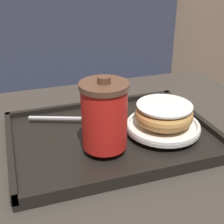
{
  "coord_description": "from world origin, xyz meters",
  "views": [
    {
      "loc": [
        -0.18,
        -0.52,
        1.08
      ],
      "look_at": [
        -0.0,
        0.01,
        0.81
      ],
      "focal_mm": 50.0,
      "sensor_mm": 36.0,
      "label": 1
    }
  ],
  "objects": [
    {
      "name": "booth_bench",
      "position": [
        0.01,
        0.87,
        0.32
      ],
      "size": [
        1.35,
        0.44,
        1.0
      ],
      "color": "#33384C",
      "rests_on": "ground_plane"
    },
    {
      "name": "serving_tray",
      "position": [
        -0.0,
        0.01,
        0.75
      ],
      "size": [
        0.42,
        0.31,
        0.02
      ],
      "color": "black",
      "rests_on": "cafe_table"
    },
    {
      "name": "spoon",
      "position": [
        -0.05,
        0.07,
        0.77
      ],
      "size": [
        0.16,
        0.07,
        0.01
      ],
      "rotation": [
        0.0,
        0.0,
        5.92
      ],
      "color": "silver",
      "rests_on": "serving_tray"
    },
    {
      "name": "cafe_table",
      "position": [
        0.0,
        0.0,
        0.56
      ],
      "size": [
        0.83,
        0.7,
        0.74
      ],
      "color": "#38332D",
      "rests_on": "ground_plane"
    },
    {
      "name": "coffee_cup_front",
      "position": [
        -0.03,
        -0.04,
        0.83
      ],
      "size": [
        0.09,
        0.09,
        0.14
      ],
      "color": "red",
      "rests_on": "serving_tray"
    },
    {
      "name": "donut_chocolate_glazed",
      "position": [
        0.1,
        -0.02,
        0.8
      ],
      "size": [
        0.12,
        0.12,
        0.04
      ],
      "color": "tan",
      "rests_on": "plate_with_chocolate_donut"
    },
    {
      "name": "plate_with_chocolate_donut",
      "position": [
        0.1,
        -0.02,
        0.77
      ],
      "size": [
        0.15,
        0.15,
        0.01
      ],
      "color": "white",
      "rests_on": "serving_tray"
    }
  ]
}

